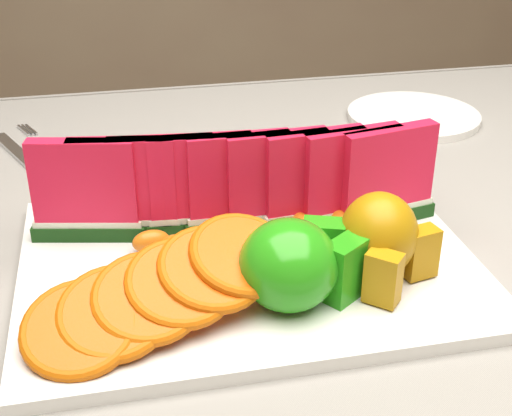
{
  "coord_description": "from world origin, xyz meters",
  "views": [
    {
      "loc": [
        -0.14,
        -0.55,
        1.11
      ],
      "look_at": [
        -0.03,
        0.0,
        0.81
      ],
      "focal_mm": 50.0,
      "sensor_mm": 36.0,
      "label": 1
    }
  ],
  "objects_px": {
    "apple_cluster": "(297,264)",
    "pear_cluster": "(381,238)",
    "fork": "(23,154)",
    "platter": "(248,263)",
    "side_plate": "(413,116)"
  },
  "relations": [
    {
      "from": "apple_cluster",
      "to": "fork",
      "type": "distance_m",
      "value": 0.45
    },
    {
      "from": "platter",
      "to": "apple_cluster",
      "type": "relative_size",
      "value": 3.55
    },
    {
      "from": "fork",
      "to": "apple_cluster",
      "type": "bearing_deg",
      "value": -57.17
    },
    {
      "from": "platter",
      "to": "pear_cluster",
      "type": "bearing_deg",
      "value": -27.93
    },
    {
      "from": "fork",
      "to": "platter",
      "type": "bearing_deg",
      "value": -54.62
    },
    {
      "from": "apple_cluster",
      "to": "side_plate",
      "type": "height_order",
      "value": "apple_cluster"
    },
    {
      "from": "apple_cluster",
      "to": "fork",
      "type": "bearing_deg",
      "value": 122.83
    },
    {
      "from": "side_plate",
      "to": "platter",
      "type": "bearing_deg",
      "value": -132.58
    },
    {
      "from": "apple_cluster",
      "to": "pear_cluster",
      "type": "xyz_separation_m",
      "value": [
        0.08,
        0.02,
        0.01
      ]
    },
    {
      "from": "apple_cluster",
      "to": "pear_cluster",
      "type": "relative_size",
      "value": 1.13
    },
    {
      "from": "pear_cluster",
      "to": "side_plate",
      "type": "xyz_separation_m",
      "value": [
        0.2,
        0.38,
        -0.05
      ]
    },
    {
      "from": "pear_cluster",
      "to": "fork",
      "type": "height_order",
      "value": "pear_cluster"
    },
    {
      "from": "platter",
      "to": "pear_cluster",
      "type": "xyz_separation_m",
      "value": [
        0.1,
        -0.05,
        0.04
      ]
    },
    {
      "from": "apple_cluster",
      "to": "fork",
      "type": "relative_size",
      "value": 0.59
    },
    {
      "from": "platter",
      "to": "side_plate",
      "type": "height_order",
      "value": "platter"
    }
  ]
}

